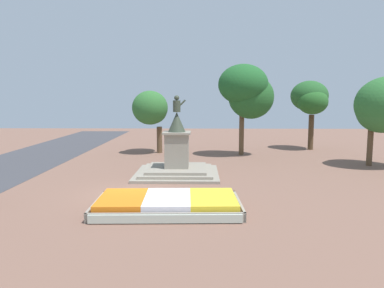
{
  "coord_description": "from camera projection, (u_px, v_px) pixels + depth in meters",
  "views": [
    {
      "loc": [
        3.0,
        -17.17,
        4.58
      ],
      "look_at": [
        2.61,
        1.91,
        2.19
      ],
      "focal_mm": 35.0,
      "sensor_mm": 36.0,
      "label": 1
    }
  ],
  "objects": [
    {
      "name": "park_tree_far_right",
      "position": [
        311.0,
        99.0,
        32.55
      ],
      "size": [
        3.22,
        3.57,
        6.03
      ],
      "color": "#4C3823",
      "rests_on": "ground_plane"
    },
    {
      "name": "ground_plane",
      "position": [
        136.0,
        195.0,
        17.66
      ],
      "size": [
        75.88,
        75.88,
        0.0
      ],
      "primitive_type": "plane",
      "color": "brown"
    },
    {
      "name": "park_tree_street_side",
      "position": [
        247.0,
        90.0,
        28.76
      ],
      "size": [
        4.33,
        3.68,
        7.11
      ],
      "color": "brown",
      "rests_on": "ground_plane"
    },
    {
      "name": "statue_monument",
      "position": [
        177.0,
        160.0,
        22.13
      ],
      "size": [
        4.87,
        4.87,
        4.7
      ],
      "color": "gray",
      "rests_on": "ground_plane"
    },
    {
      "name": "flower_planter",
      "position": [
        168.0,
        204.0,
        15.18
      ],
      "size": [
        6.03,
        3.56,
        0.57
      ],
      "color": "#38281C",
      "rests_on": "ground_plane"
    },
    {
      "name": "park_tree_behind_statue",
      "position": [
        151.0,
        109.0,
        30.47
      ],
      "size": [
        2.87,
        3.68,
        5.11
      ],
      "color": "brown",
      "rests_on": "ground_plane"
    }
  ]
}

